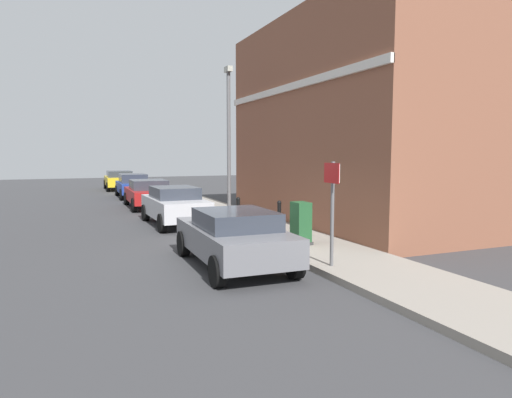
{
  "coord_description": "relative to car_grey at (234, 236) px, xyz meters",
  "views": [
    {
      "loc": [
        -4.17,
        -11.13,
        2.64
      ],
      "look_at": [
        1.33,
        2.08,
        1.2
      ],
      "focal_mm": 32.37,
      "sensor_mm": 36.0,
      "label": 1
    }
  ],
  "objects": [
    {
      "name": "street_sign",
      "position": [
        1.8,
        -1.32,
        0.95
      ],
      "size": [
        0.08,
        0.6,
        2.3
      ],
      "color": "#59595B",
      "rests_on": "sidewalk"
    },
    {
      "name": "car_yellow",
      "position": [
        0.05,
        24.25,
        0.01
      ],
      "size": [
        2.06,
        4.33,
        1.36
      ],
      "rotation": [
        0.0,
        0.0,
        1.55
      ],
      "color": "gold",
      "rests_on": "ground"
    },
    {
      "name": "car_grey",
      "position": [
        0.0,
        0.0,
        0.0
      ],
      "size": [
        1.97,
        4.13,
        1.33
      ],
      "rotation": [
        0.0,
        0.0,
        1.55
      ],
      "color": "slate",
      "rests_on": "ground"
    },
    {
      "name": "car_blue",
      "position": [
        0.16,
        17.96,
        0.02
      ],
      "size": [
        1.85,
        4.17,
        1.4
      ],
      "rotation": [
        0.0,
        0.0,
        1.55
      ],
      "color": "navy",
      "rests_on": "ground"
    },
    {
      "name": "utility_cabinet",
      "position": [
        2.35,
        1.13,
        -0.03
      ],
      "size": [
        0.46,
        0.61,
        1.15
      ],
      "color": "#1E4C28",
      "rests_on": "sidewalk"
    },
    {
      "name": "ground",
      "position": [
        0.6,
        1.23,
        -0.71
      ],
      "size": [
        80.0,
        80.0,
        0.0
      ],
      "primitive_type": "plane",
      "color": "#38383A"
    },
    {
      "name": "lamppost",
      "position": [
        2.29,
        6.89,
        2.59
      ],
      "size": [
        0.2,
        0.44,
        5.72
      ],
      "color": "#59595B",
      "rests_on": "sidewalk"
    },
    {
      "name": "corner_building",
      "position": [
        7.01,
        4.7,
        3.04
      ],
      "size": [
        6.53,
        10.95,
        7.51
      ],
      "color": "brown",
      "rests_on": "ground"
    },
    {
      "name": "car_silver",
      "position": [
        0.11,
        6.67,
        0.03
      ],
      "size": [
        1.88,
        4.09,
        1.4
      ],
      "rotation": [
        0.0,
        0.0,
        1.59
      ],
      "color": "#B7B7BC",
      "rests_on": "ground"
    },
    {
      "name": "bollard_near_cabinet",
      "position": [
        2.45,
        2.71,
        -0.01
      ],
      "size": [
        0.14,
        0.14,
        1.04
      ],
      "color": "black",
      "rests_on": "sidewalk"
    },
    {
      "name": "sidewalk",
      "position": [
        2.61,
        7.23,
        -0.64
      ],
      "size": [
        2.37,
        30.0,
        0.15
      ],
      "primitive_type": "cube",
      "color": "gray",
      "rests_on": "ground"
    },
    {
      "name": "bollard_far_kerb",
      "position": [
        1.68,
        4.22,
        -0.01
      ],
      "size": [
        0.14,
        0.14,
        1.04
      ],
      "color": "black",
      "rests_on": "sidewalk"
    },
    {
      "name": "car_red",
      "position": [
        0.14,
        12.46,
        -0.0
      ],
      "size": [
        2.02,
        4.26,
        1.35
      ],
      "rotation": [
        0.0,
        0.0,
        1.56
      ],
      "color": "maroon",
      "rests_on": "ground"
    }
  ]
}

